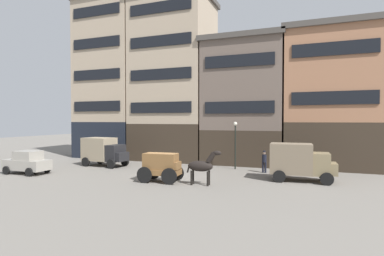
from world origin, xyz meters
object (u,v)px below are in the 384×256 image
Objects in this scene: delivery_truck_far at (300,161)px; streetlamp_curbside at (235,139)px; pedestrian_officer at (264,161)px; cargo_wagon at (161,165)px; delivery_truck_near at (104,151)px; sedan_dark at (27,162)px; draft_horse at (202,166)px.

streetlamp_curbside is at bearing 146.74° from delivery_truck_far.
pedestrian_officer is at bearing 137.23° from delivery_truck_far.
cargo_wagon is at bearing -157.64° from delivery_truck_far.
delivery_truck_far is (8.94, 3.68, 0.28)m from cargo_wagon.
pedestrian_officer is (14.44, 1.57, -0.44)m from delivery_truck_near.
delivery_truck_near is at bearing 150.56° from cargo_wagon.
delivery_truck_near reaches higher than sedan_dark.
delivery_truck_near is at bearing 176.73° from delivery_truck_far.
draft_horse is 0.52× the size of delivery_truck_near.
streetlamp_curbside is (-5.37, 3.52, 1.25)m from delivery_truck_far.
sedan_dark is at bearing -167.32° from delivery_truck_far.
draft_horse is at bearing -117.42° from pedestrian_officer.
streetlamp_curbside reaches higher than delivery_truck_near.
pedestrian_officer is (6.18, 6.23, -0.17)m from cargo_wagon.
draft_horse reaches higher than pedestrian_officer.
pedestrian_officer is 0.44× the size of streetlamp_curbside.
cargo_wagon is 9.48m from delivery_truck_near.
delivery_truck_near and delivery_truck_far have the same top height.
cargo_wagon is 1.66× the size of pedestrian_officer.
delivery_truck_far reaches higher than sedan_dark.
pedestrian_officer is (3.23, 6.23, -0.29)m from draft_horse.
cargo_wagon is 0.73× the size of streetlamp_curbside.
sedan_dark is (-11.43, -0.91, -0.23)m from cargo_wagon.
pedestrian_officer is at bearing 6.21° from delivery_truck_near.
cargo_wagon is at bearing 4.53° from sedan_dark.
delivery_truck_near is 1.02× the size of delivery_truck_far.
delivery_truck_near is at bearing 60.30° from sedan_dark.
cargo_wagon is 0.81× the size of sedan_dark.
streetlamp_curbside is at bearing 159.67° from pedestrian_officer.
sedan_dark is (-3.18, -5.57, -0.51)m from delivery_truck_near.
delivery_truck_near is 17.23m from delivery_truck_far.
delivery_truck_far is 1.19× the size of sedan_dark.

